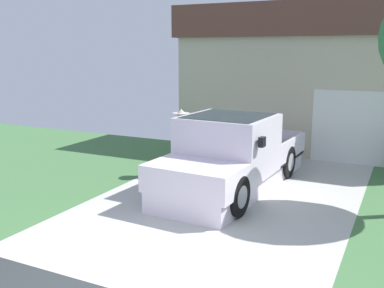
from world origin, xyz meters
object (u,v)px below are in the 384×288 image
object	(u,v)px
handbag	(175,172)
house_with_garage	(334,75)
person_with_hat	(181,138)
pickup_truck	(229,158)

from	to	relation	value
handbag	house_with_garage	bearing A→B (deg)	68.44
person_with_hat	handbag	distance (m)	0.85
person_with_hat	handbag	bearing A→B (deg)	-92.68
pickup_truck	handbag	distance (m)	1.72
house_with_garage	pickup_truck	bearing A→B (deg)	-98.72
pickup_truck	person_with_hat	xyz separation A→B (m)	(-1.51, 0.58, 0.21)
person_with_hat	house_with_garage	xyz separation A→B (m)	(2.59, 6.50, 1.31)
person_with_hat	handbag	xyz separation A→B (m)	(-0.06, -0.21, -0.82)
pickup_truck	person_with_hat	distance (m)	1.63
pickup_truck	handbag	size ratio (longest dim) A/B	11.03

